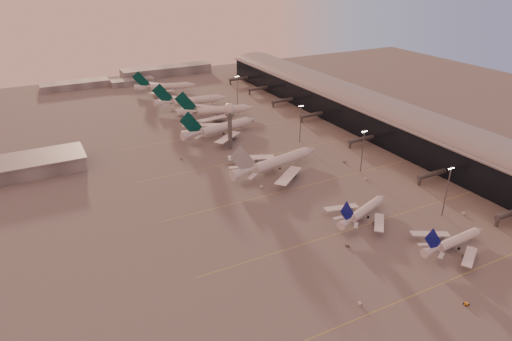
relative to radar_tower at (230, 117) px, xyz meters
name	(u,v)px	position (x,y,z in m)	size (l,w,h in m)	color
ground	(341,249)	(-5.00, -120.00, -20.95)	(700.00, 700.00, 0.00)	#595656
taxiway_markings	(322,181)	(25.00, -64.00, -20.94)	(180.00, 185.25, 0.02)	gold
terminal	(371,114)	(102.88, -9.91, -10.43)	(57.00, 362.00, 23.04)	black
hangar	(6,169)	(-125.00, 20.00, -16.63)	(82.00, 27.00, 8.50)	slate
radar_tower	(230,117)	(0.00, 0.00, 0.00)	(6.40, 6.40, 31.10)	#515458
mast_a	(447,189)	(53.00, -120.00, -7.21)	(3.60, 0.56, 25.00)	#515458
mast_b	(363,149)	(50.00, -65.00, -7.21)	(3.60, 0.56, 25.00)	#515458
mast_c	(301,122)	(45.00, -10.00, -7.21)	(3.60, 0.56, 25.00)	#515458
mast_d	(237,89)	(43.00, 80.00, -7.21)	(3.60, 0.56, 25.00)	#515458
distant_horizon	(141,75)	(-2.38, 205.14, -17.06)	(165.00, 37.50, 9.00)	slate
narrowbody_near	(454,243)	(35.72, -141.21, -17.98)	(37.54, 29.92, 14.66)	silver
narrowbody_mid	(363,212)	(18.75, -104.82, -17.87)	(37.30, 29.24, 15.19)	silver
widebody_white	(276,165)	(9.27, -41.55, -17.18)	(61.14, 48.52, 21.74)	silver
greentail_a	(221,130)	(4.19, 24.85, -17.12)	(58.99, 47.17, 21.67)	silver
greentail_b	(216,112)	(16.81, 62.21, -17.18)	(57.96, 46.31, 21.35)	silver
greentail_c	(191,102)	(9.23, 94.79, -17.16)	(58.98, 47.41, 21.44)	silver
greentail_d	(166,88)	(4.83, 149.02, -17.45)	(53.72, 42.90, 19.81)	silver
gsv_truck_a	(360,302)	(-19.46, -149.76, -19.84)	(5.59, 4.47, 2.17)	silver
gsv_tug_near	(466,304)	(12.62, -167.09, -20.45)	(2.47, 3.63, 0.97)	orange
gsv_catering_a	(464,210)	(62.61, -123.92, -18.81)	(5.69, 4.48, 4.28)	silver
gsv_tug_mid	(347,246)	(-1.70, -119.94, -20.48)	(3.73, 3.43, 0.92)	slate
gsv_truck_b	(367,178)	(46.72, -74.12, -19.88)	(5.46, 2.94, 2.09)	silver
gsv_truck_c	(262,185)	(-7.75, -56.24, -19.75)	(6.17, 3.47, 2.35)	silver
gsv_catering_b	(345,159)	(50.21, -50.59, -18.65)	(5.63, 2.73, 4.60)	slate
gsv_tug_far	(246,161)	(-0.37, -22.29, -20.47)	(3.75, 3.64, 0.94)	slate
gsv_truck_d	(181,158)	(-32.93, -1.23, -19.97)	(2.97, 5.05, 1.92)	slate
gsv_tug_hangar	(252,121)	(36.12, 40.86, -20.45)	(3.95, 3.22, 0.98)	orange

